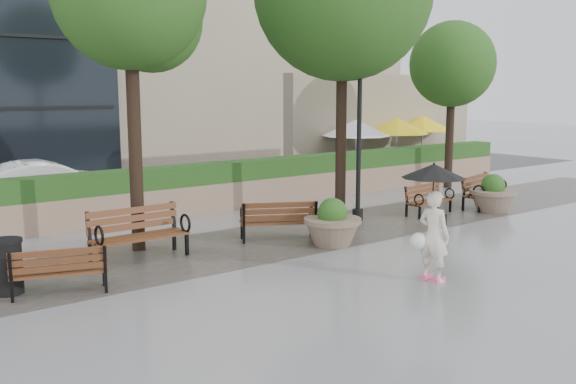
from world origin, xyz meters
TOP-DOWN VIEW (x-y plane):
  - ground at (0.00, 0.00)m, footprint 100.00×100.00m
  - cobble_strip at (0.00, 3.00)m, footprint 28.00×3.20m
  - hedge_wall at (0.00, 7.00)m, footprint 24.00×0.80m
  - cafe_wall at (9.50, 10.00)m, footprint 10.00×0.60m
  - cafe_hedge at (9.00, 7.80)m, footprint 8.00×0.50m
  - asphalt_street at (0.00, 11.00)m, footprint 40.00×7.00m
  - bench_0 at (-6.47, 1.99)m, footprint 1.64×1.05m
  - bench_1 at (-4.46, 3.24)m, footprint 1.97×0.81m
  - bench_2 at (-1.21, 2.90)m, footprint 1.82×1.39m
  - bench_3 at (3.88, 2.83)m, footprint 1.58×0.75m
  - bench_4 at (5.96, 2.57)m, footprint 1.85×1.08m
  - planter_left at (-0.56, 1.79)m, footprint 1.27×1.27m
  - planter_right at (5.63, 2.01)m, footprint 1.28×1.28m
  - trash_bin at (-7.15, 2.54)m, footprint 0.54×0.54m
  - lamppost at (1.80, 3.45)m, footprint 0.28×0.28m
  - tree_0 at (-3.99, 4.06)m, footprint 3.26×3.13m
  - tree_2 at (8.42, 5.77)m, footprint 3.08×2.92m
  - patio_umb_white at (6.70, 8.74)m, footprint 2.50×2.50m
  - patio_umb_yellow_a at (8.80, 8.67)m, footprint 2.50×2.50m
  - patio_umb_yellow_b at (11.09, 9.36)m, footprint 2.50×2.50m
  - car_right at (-4.16, 10.06)m, footprint 4.32×1.72m
  - pedestrian at (-0.87, -1.27)m, footprint 1.15×1.15m

SIDE VIEW (x-z plane):
  - ground at x=0.00m, z-range 0.00..0.00m
  - asphalt_street at x=0.00m, z-range 0.00..0.00m
  - cobble_strip at x=0.00m, z-range 0.00..0.01m
  - bench_3 at x=3.88m, z-range -0.17..0.65m
  - bench_0 at x=-6.47m, z-range -0.17..0.66m
  - bench_2 at x=-1.21m, z-range -0.19..0.73m
  - bench_4 at x=5.96m, z-range -0.19..0.74m
  - bench_1 at x=-4.46m, z-range -0.21..0.83m
  - planter_left at x=-0.56m, z-range -0.12..0.95m
  - planter_right at x=5.63m, z-range -0.12..0.96m
  - cafe_hedge at x=9.00m, z-range 0.00..0.90m
  - trash_bin at x=-7.15m, z-range 0.00..0.90m
  - hedge_wall at x=0.00m, z-range -0.01..1.34m
  - car_right at x=-4.16m, z-range 0.00..1.40m
  - pedestrian at x=-0.87m, z-range 0.23..2.34m
  - lamppost at x=1.80m, z-range -0.24..3.87m
  - patio_umb_white at x=6.70m, z-range 0.84..3.14m
  - patio_umb_yellow_a at x=8.80m, z-range 0.84..3.14m
  - patio_umb_yellow_b at x=11.09m, z-range 0.84..3.14m
  - cafe_wall at x=9.50m, z-range 0.00..4.00m
  - tree_2 at x=8.42m, z-range 1.28..7.00m
  - tree_0 at x=-3.99m, z-range 1.74..8.65m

